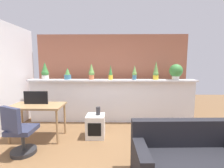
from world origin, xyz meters
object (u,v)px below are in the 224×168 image
(potted_plant_4, at_px, (134,73))
(potted_plant_5, at_px, (156,71))
(couch, at_px, (190,162))
(tv_monitor, at_px, (36,98))
(potted_plant_6, at_px, (176,71))
(desk, at_px, (38,109))
(potted_plant_2, at_px, (92,72))
(potted_plant_3, at_px, (111,73))
(side_cube_shelf, at_px, (96,126))
(vase_on_shelf, at_px, (98,111))
(office_chair, at_px, (20,134))
(potted_plant_0, at_px, (45,72))
(potted_plant_1, at_px, (68,74))

(potted_plant_4, relative_size, potted_plant_5, 0.78)
(couch, bearing_deg, tv_monitor, 154.28)
(tv_monitor, relative_size, couch, 0.33)
(potted_plant_6, bearing_deg, desk, -162.83)
(potted_plant_2, xyz_separation_m, potted_plant_3, (0.52, -0.03, -0.02))
(side_cube_shelf, xyz_separation_m, vase_on_shelf, (0.06, 0.02, 0.34))
(couch, bearing_deg, potted_plant_5, 88.21)
(potted_plant_2, xyz_separation_m, side_cube_shelf, (0.21, -0.94, -1.15))
(potted_plant_3, relative_size, couch, 0.25)
(office_chair, bearing_deg, potted_plant_5, 31.14)
(potted_plant_0, distance_m, desk, 1.27)
(potted_plant_0, bearing_deg, potted_plant_1, 3.83)
(potted_plant_5, bearing_deg, desk, -159.44)
(desk, relative_size, vase_on_shelf, 6.07)
(potted_plant_6, height_order, couch, potted_plant_6)
(potted_plant_2, xyz_separation_m, potted_plant_4, (1.17, -0.00, -0.02))
(potted_plant_2, xyz_separation_m, office_chair, (-1.05, -1.67, -1.02))
(tv_monitor, bearing_deg, potted_plant_0, 100.72)
(desk, xyz_separation_m, couch, (2.70, -1.25, -0.38))
(potted_plant_3, xyz_separation_m, office_chair, (-1.57, -1.64, -0.99))
(potted_plant_3, distance_m, couch, 2.75)
(potted_plant_6, bearing_deg, potted_plant_4, -179.96)
(potted_plant_5, height_order, tv_monitor, potted_plant_5)
(potted_plant_0, distance_m, potted_plant_1, 0.61)
(potted_plant_1, relative_size, side_cube_shelf, 0.64)
(potted_plant_3, height_order, office_chair, potted_plant_3)
(potted_plant_0, height_order, desk, potted_plant_0)
(potted_plant_4, xyz_separation_m, potted_plant_6, (1.11, 0.00, 0.04))
(potted_plant_5, bearing_deg, potted_plant_6, -1.96)
(potted_plant_5, xyz_separation_m, vase_on_shelf, (-1.48, -0.94, -0.83))
(potted_plant_0, height_order, potted_plant_6, potted_plant_0)
(potted_plant_5, xyz_separation_m, desk, (-2.77, -1.04, -0.75))
(potted_plant_0, xyz_separation_m, potted_plant_3, (1.78, -0.01, -0.03))
(potted_plant_1, distance_m, potted_plant_4, 1.83)
(potted_plant_3, bearing_deg, tv_monitor, -150.49)
(potted_plant_2, bearing_deg, potted_plant_1, 177.99)
(vase_on_shelf, height_order, couch, couch)
(potted_plant_4, height_order, couch, potted_plant_4)
(potted_plant_3, xyz_separation_m, potted_plant_6, (1.76, 0.03, 0.04))
(desk, xyz_separation_m, side_cube_shelf, (1.24, 0.08, -0.42))
(potted_plant_6, xyz_separation_m, tv_monitor, (-3.37, -0.94, -0.53))
(potted_plant_3, bearing_deg, potted_plant_1, 177.37)
(potted_plant_2, distance_m, couch, 3.04)
(potted_plant_5, height_order, couch, potted_plant_5)
(couch, bearing_deg, office_chair, 167.55)
(potted_plant_3, height_order, desk, potted_plant_3)
(potted_plant_0, relative_size, potted_plant_5, 0.95)
(potted_plant_3, xyz_separation_m, tv_monitor, (-1.61, -0.91, -0.49))
(potted_plant_0, xyz_separation_m, side_cube_shelf, (1.47, -0.92, -1.16))
(potted_plant_0, relative_size, couch, 0.30)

